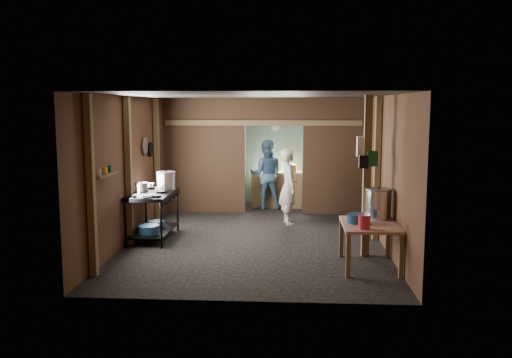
# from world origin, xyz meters

# --- Properties ---
(floor) EXTENTS (4.50, 7.00, 0.00)m
(floor) POSITION_xyz_m (0.00, 0.00, 0.00)
(floor) COLOR black
(floor) RESTS_ON ground
(ceiling) EXTENTS (4.50, 7.00, 0.00)m
(ceiling) POSITION_xyz_m (0.00, 0.00, 2.60)
(ceiling) COLOR #322E2B
(ceiling) RESTS_ON ground
(wall_back) EXTENTS (4.50, 0.00, 2.60)m
(wall_back) POSITION_xyz_m (0.00, 3.50, 1.30)
(wall_back) COLOR #512E1A
(wall_back) RESTS_ON ground
(wall_front) EXTENTS (4.50, 0.00, 2.60)m
(wall_front) POSITION_xyz_m (0.00, -3.50, 1.30)
(wall_front) COLOR #512E1A
(wall_front) RESTS_ON ground
(wall_left) EXTENTS (0.00, 7.00, 2.60)m
(wall_left) POSITION_xyz_m (-2.25, 0.00, 1.30)
(wall_left) COLOR #512E1A
(wall_left) RESTS_ON ground
(wall_right) EXTENTS (0.00, 7.00, 2.60)m
(wall_right) POSITION_xyz_m (2.25, 0.00, 1.30)
(wall_right) COLOR #512E1A
(wall_right) RESTS_ON ground
(partition_left) EXTENTS (1.85, 0.10, 2.60)m
(partition_left) POSITION_xyz_m (-1.32, 2.20, 1.30)
(partition_left) COLOR #46301B
(partition_left) RESTS_ON floor
(partition_right) EXTENTS (1.35, 0.10, 2.60)m
(partition_right) POSITION_xyz_m (1.57, 2.20, 1.30)
(partition_right) COLOR #46301B
(partition_right) RESTS_ON floor
(partition_header) EXTENTS (1.30, 0.10, 0.60)m
(partition_header) POSITION_xyz_m (0.25, 2.20, 2.30)
(partition_header) COLOR #46301B
(partition_header) RESTS_ON wall_back
(turquoise_panel) EXTENTS (4.40, 0.06, 2.50)m
(turquoise_panel) POSITION_xyz_m (0.00, 3.44, 1.25)
(turquoise_panel) COLOR #7BAFA9
(turquoise_panel) RESTS_ON wall_back
(back_counter) EXTENTS (1.20, 0.50, 0.85)m
(back_counter) POSITION_xyz_m (0.30, 2.95, 0.42)
(back_counter) COLOR olive
(back_counter) RESTS_ON floor
(wall_clock) EXTENTS (0.20, 0.03, 0.20)m
(wall_clock) POSITION_xyz_m (0.25, 3.40, 1.90)
(wall_clock) COLOR white
(wall_clock) RESTS_ON wall_back
(post_left_a) EXTENTS (0.10, 0.12, 2.60)m
(post_left_a) POSITION_xyz_m (-2.18, -2.60, 1.30)
(post_left_a) COLOR olive
(post_left_a) RESTS_ON floor
(post_left_b) EXTENTS (0.10, 0.12, 2.60)m
(post_left_b) POSITION_xyz_m (-2.18, -0.80, 1.30)
(post_left_b) COLOR olive
(post_left_b) RESTS_ON floor
(post_left_c) EXTENTS (0.10, 0.12, 2.60)m
(post_left_c) POSITION_xyz_m (-2.18, 1.20, 1.30)
(post_left_c) COLOR olive
(post_left_c) RESTS_ON floor
(post_right) EXTENTS (0.10, 0.12, 2.60)m
(post_right) POSITION_xyz_m (2.18, -0.20, 1.30)
(post_right) COLOR olive
(post_right) RESTS_ON floor
(post_free) EXTENTS (0.12, 0.12, 2.60)m
(post_free) POSITION_xyz_m (1.85, -1.30, 1.30)
(post_free) COLOR olive
(post_free) RESTS_ON floor
(cross_beam) EXTENTS (4.40, 0.12, 0.12)m
(cross_beam) POSITION_xyz_m (0.00, 2.15, 2.05)
(cross_beam) COLOR olive
(cross_beam) RESTS_ON wall_left
(pan_lid_big) EXTENTS (0.03, 0.34, 0.34)m
(pan_lid_big) POSITION_xyz_m (-2.21, 0.40, 1.65)
(pan_lid_big) COLOR gray
(pan_lid_big) RESTS_ON wall_left
(pan_lid_small) EXTENTS (0.03, 0.30, 0.30)m
(pan_lid_small) POSITION_xyz_m (-2.21, 0.80, 1.55)
(pan_lid_small) COLOR black
(pan_lid_small) RESTS_ON wall_left
(wall_shelf) EXTENTS (0.14, 0.80, 0.03)m
(wall_shelf) POSITION_xyz_m (-2.15, -2.10, 1.40)
(wall_shelf) COLOR olive
(wall_shelf) RESTS_ON wall_left
(jar_white) EXTENTS (0.07, 0.07, 0.10)m
(jar_white) POSITION_xyz_m (-2.15, -2.35, 1.47)
(jar_white) COLOR white
(jar_white) RESTS_ON wall_shelf
(jar_yellow) EXTENTS (0.08, 0.08, 0.10)m
(jar_yellow) POSITION_xyz_m (-2.15, -2.10, 1.47)
(jar_yellow) COLOR yellow
(jar_yellow) RESTS_ON wall_shelf
(jar_green) EXTENTS (0.06, 0.06, 0.10)m
(jar_green) POSITION_xyz_m (-2.15, -1.88, 1.47)
(jar_green) COLOR #13542A
(jar_green) RESTS_ON wall_shelf
(bag_white) EXTENTS (0.22, 0.15, 0.32)m
(bag_white) POSITION_xyz_m (1.80, -1.22, 1.78)
(bag_white) COLOR white
(bag_white) RESTS_ON post_free
(bag_green) EXTENTS (0.16, 0.12, 0.24)m
(bag_green) POSITION_xyz_m (1.92, -1.36, 1.60)
(bag_green) COLOR #13542A
(bag_green) RESTS_ON post_free
(bag_black) EXTENTS (0.14, 0.10, 0.20)m
(bag_black) POSITION_xyz_m (1.78, -1.38, 1.55)
(bag_black) COLOR black
(bag_black) RESTS_ON post_free
(gas_range) EXTENTS (0.75, 1.46, 0.86)m
(gas_range) POSITION_xyz_m (-1.88, -0.39, 0.43)
(gas_range) COLOR black
(gas_range) RESTS_ON floor
(prep_table) EXTENTS (0.83, 1.14, 0.67)m
(prep_table) POSITION_xyz_m (1.83, -1.91, 0.34)
(prep_table) COLOR tan
(prep_table) RESTS_ON floor
(stove_pot_large) EXTENTS (0.47, 0.47, 0.36)m
(stove_pot_large) POSITION_xyz_m (-1.71, -0.01, 1.02)
(stove_pot_large) COLOR silver
(stove_pot_large) RESTS_ON gas_range
(stove_pot_med) EXTENTS (0.27, 0.27, 0.21)m
(stove_pot_med) POSITION_xyz_m (-2.05, -0.49, 0.95)
(stove_pot_med) COLOR silver
(stove_pot_med) RESTS_ON gas_range
(stove_saucepan) EXTENTS (0.20, 0.20, 0.10)m
(stove_saucepan) POSITION_xyz_m (-2.05, 0.11, 0.91)
(stove_saucepan) COLOR silver
(stove_saucepan) RESTS_ON gas_range
(frying_pan) EXTENTS (0.44, 0.55, 0.06)m
(frying_pan) POSITION_xyz_m (-1.88, -0.93, 0.89)
(frying_pan) COLOR gray
(frying_pan) RESTS_ON gas_range
(blue_tub_front) EXTENTS (0.37, 0.37, 0.15)m
(blue_tub_front) POSITION_xyz_m (-1.88, -0.69, 0.24)
(blue_tub_front) COLOR navy
(blue_tub_front) RESTS_ON gas_range
(blue_tub_back) EXTENTS (0.31, 0.31, 0.12)m
(blue_tub_back) POSITION_xyz_m (-1.88, -0.19, 0.23)
(blue_tub_back) COLOR navy
(blue_tub_back) RESTS_ON gas_range
(stock_pot) EXTENTS (0.52, 0.52, 0.49)m
(stock_pot) POSITION_xyz_m (2.01, -1.51, 0.90)
(stock_pot) COLOR silver
(stock_pot) RESTS_ON prep_table
(wash_basin) EXTENTS (0.40, 0.40, 0.13)m
(wash_basin) POSITION_xyz_m (1.66, -1.87, 0.74)
(wash_basin) COLOR navy
(wash_basin) RESTS_ON prep_table
(pink_bucket) EXTENTS (0.19, 0.19, 0.20)m
(pink_bucket) POSITION_xyz_m (1.69, -2.28, 0.77)
(pink_bucket) COLOR red
(pink_bucket) RESTS_ON prep_table
(knife) EXTENTS (0.30, 0.11, 0.01)m
(knife) POSITION_xyz_m (1.82, -2.36, 0.68)
(knife) COLOR silver
(knife) RESTS_ON prep_table
(yellow_tub) EXTENTS (0.33, 0.33, 0.19)m
(yellow_tub) POSITION_xyz_m (0.60, 2.95, 0.94)
(yellow_tub) COLOR yellow
(yellow_tub) RESTS_ON back_counter
(cook) EXTENTS (0.50, 0.64, 1.57)m
(cook) POSITION_xyz_m (0.59, 1.04, 0.78)
(cook) COLOR silver
(cook) RESTS_ON floor
(worker_back) EXTENTS (0.83, 0.66, 1.65)m
(worker_back) POSITION_xyz_m (0.06, 2.69, 0.82)
(worker_back) COLOR #466F8C
(worker_back) RESTS_ON floor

